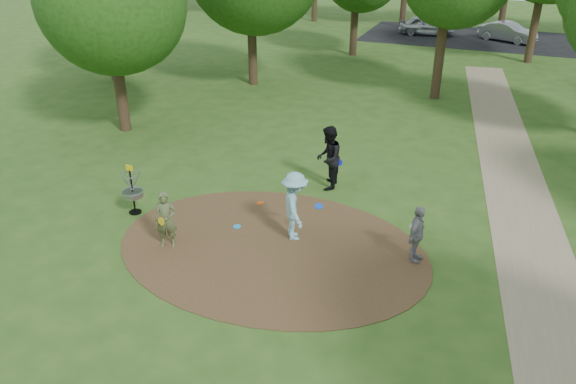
% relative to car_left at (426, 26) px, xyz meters
% --- Properties ---
extents(ground, '(100.00, 100.00, 0.00)m').
position_rel_car_left_xyz_m(ground, '(0.86, -29.83, -0.64)').
color(ground, '#2D5119').
rests_on(ground, ground).
extents(dirt_clearing, '(8.40, 8.40, 0.02)m').
position_rel_car_left_xyz_m(dirt_clearing, '(0.86, -29.83, -0.63)').
color(dirt_clearing, '#47301C').
rests_on(dirt_clearing, ground).
extents(footpath, '(7.55, 39.89, 0.01)m').
position_rel_car_left_xyz_m(footpath, '(7.36, -27.83, -0.63)').
color(footpath, '#8C7A5B').
rests_on(footpath, ground).
extents(parking_lot, '(14.00, 8.00, 0.01)m').
position_rel_car_left_xyz_m(parking_lot, '(2.86, 0.17, -0.64)').
color(parking_lot, black).
rests_on(parking_lot, ground).
extents(player_observer_with_disc, '(0.68, 0.57, 1.58)m').
position_rel_car_left_xyz_m(player_observer_with_disc, '(-1.73, -30.72, 0.15)').
color(player_observer_with_disc, '#525F37').
rests_on(player_observer_with_disc, ground).
extents(player_throwing_with_disc, '(1.45, 1.44, 1.93)m').
position_rel_car_left_xyz_m(player_throwing_with_disc, '(1.24, -29.09, 0.33)').
color(player_throwing_with_disc, '#83BDC3').
rests_on(player_throwing_with_disc, ground).
extents(player_walking_with_disc, '(0.92, 1.10, 2.06)m').
position_rel_car_left_xyz_m(player_walking_with_disc, '(1.12, -25.82, 0.39)').
color(player_walking_with_disc, black).
rests_on(player_walking_with_disc, ground).
extents(player_waiting_with_disc, '(0.54, 0.96, 1.55)m').
position_rel_car_left_xyz_m(player_waiting_with_disc, '(4.48, -29.02, 0.14)').
color(player_waiting_with_disc, gray).
rests_on(player_waiting_with_disc, ground).
extents(disc_ground_cyan, '(0.22, 0.22, 0.02)m').
position_rel_car_left_xyz_m(disc_ground_cyan, '(-0.46, -29.19, -0.61)').
color(disc_ground_cyan, '#1B9BDE').
rests_on(disc_ground_cyan, dirt_clearing).
extents(disc_ground_red, '(0.22, 0.22, 0.02)m').
position_rel_car_left_xyz_m(disc_ground_red, '(-0.43, -27.66, -0.61)').
color(disc_ground_red, '#CE4B14').
rests_on(disc_ground_red, dirt_clearing).
extents(car_left, '(3.92, 2.00, 1.28)m').
position_rel_car_left_xyz_m(car_left, '(0.00, 0.00, 0.00)').
color(car_left, '#B5B8BD').
rests_on(car_left, ground).
extents(car_right, '(3.99, 2.77, 1.25)m').
position_rel_car_left_xyz_m(car_right, '(5.44, -0.21, -0.02)').
color(car_right, '#9FA0A6').
rests_on(car_right, ground).
extents(disc_golf_basket, '(0.63, 0.63, 1.54)m').
position_rel_car_left_xyz_m(disc_golf_basket, '(-3.64, -29.53, 0.23)').
color(disc_golf_basket, black).
rests_on(disc_golf_basket, ground).
extents(tree_ring, '(37.30, 45.59, 8.82)m').
position_rel_car_left_xyz_m(tree_ring, '(2.48, -22.13, 4.54)').
color(tree_ring, '#332316').
rests_on(tree_ring, ground).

